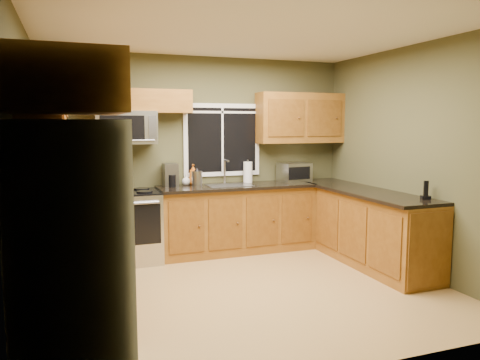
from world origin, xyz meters
TOP-DOWN VIEW (x-y plane):
  - floor at (0.00, 0.00)m, footprint 4.20×4.20m
  - ceiling at (0.00, 0.00)m, footprint 4.20×4.20m
  - back_wall at (0.00, 1.80)m, footprint 4.20×0.00m
  - front_wall at (0.00, -1.80)m, footprint 4.20×0.00m
  - left_wall at (-2.10, 0.00)m, footprint 0.00×3.60m
  - right_wall at (2.10, 0.00)m, footprint 0.00×3.60m
  - window at (0.30, 1.78)m, footprint 1.12×0.03m
  - base_cabinets_left at (-1.80, 0.48)m, footprint 0.60×2.65m
  - countertop_left at (-1.78, 0.48)m, footprint 0.65×2.65m
  - base_cabinets_back at (0.42, 1.50)m, footprint 2.17×0.60m
  - countertop_back at (0.42, 1.48)m, footprint 2.17×0.65m
  - base_cabinets_peninsula at (1.80, 0.54)m, footprint 0.60×2.52m
  - countertop_peninsula at (1.78, 0.55)m, footprint 0.65×2.50m
  - upper_cabinets_left at (-1.94, 0.48)m, footprint 0.33×2.65m
  - upper_cabinets_back_left at (-0.85, 1.64)m, footprint 1.30×0.33m
  - upper_cabinets_back_right at (1.45, 1.64)m, footprint 1.30×0.33m
  - upper_cabinet_over_fridge at (-1.74, -1.30)m, footprint 0.72×0.90m
  - refrigerator at (-1.74, -1.30)m, footprint 0.74×0.90m
  - range at (-1.05, 1.47)m, footprint 0.76×0.69m
  - microwave at (-1.05, 1.61)m, footprint 0.76×0.41m
  - sink at (0.30, 1.49)m, footprint 0.60×0.42m
  - toaster_oven at (1.35, 1.60)m, footprint 0.47×0.39m
  - coffee_maker at (-0.48, 1.64)m, footprint 0.19×0.25m
  - kettle at (-0.14, 1.54)m, footprint 0.14×0.14m
  - paper_towel_roll at (0.65, 1.68)m, footprint 0.14×0.14m
  - soap_bottle_a at (-0.15, 1.70)m, footprint 0.11×0.12m
  - soap_bottle_c at (-0.25, 1.69)m, footprint 0.14×0.14m
  - cordless_phone at (1.98, -0.40)m, footprint 0.12×0.12m

SIDE VIEW (x-z plane):
  - floor at x=0.00m, z-range 0.00..0.00m
  - base_cabinets_peninsula at x=1.80m, z-range 0.00..0.90m
  - base_cabinets_left at x=-1.80m, z-range 0.00..0.90m
  - base_cabinets_back at x=0.42m, z-range 0.00..0.90m
  - range at x=-1.05m, z-range 0.00..0.94m
  - refrigerator at x=-1.74m, z-range 0.00..1.80m
  - countertop_left at x=-1.78m, z-range 0.90..0.94m
  - countertop_back at x=0.42m, z-range 0.90..0.94m
  - countertop_peninsula at x=1.78m, z-range 0.90..0.94m
  - sink at x=0.30m, z-range 0.77..1.13m
  - cordless_phone at x=1.98m, z-range 0.90..1.11m
  - soap_bottle_c at x=-0.25m, z-range 0.94..1.09m
  - kettle at x=-0.14m, z-range 0.93..1.18m
  - toaster_oven at x=1.35m, z-range 0.94..1.21m
  - soap_bottle_a at x=-0.15m, z-range 0.94..1.23m
  - coffee_maker at x=-0.48m, z-range 0.93..1.24m
  - paper_towel_roll at x=0.65m, z-range 0.92..1.25m
  - back_wall at x=0.00m, z-range -0.75..3.45m
  - front_wall at x=0.00m, z-range -0.75..3.45m
  - left_wall at x=-2.10m, z-range -0.45..3.15m
  - right_wall at x=2.10m, z-range -0.45..3.15m
  - window at x=0.30m, z-range 1.04..2.06m
  - microwave at x=-1.05m, z-range 1.52..1.94m
  - upper_cabinets_left at x=-1.94m, z-range 1.50..2.22m
  - upper_cabinets_back_right at x=1.45m, z-range 1.50..2.22m
  - upper_cabinet_over_fridge at x=-1.74m, z-range 1.84..2.22m
  - upper_cabinets_back_left at x=-0.85m, z-range 1.92..2.22m
  - ceiling at x=0.00m, z-range 2.70..2.70m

